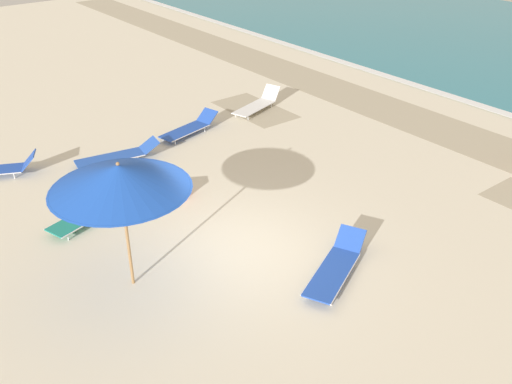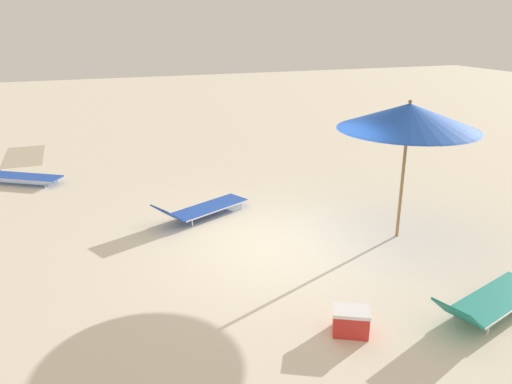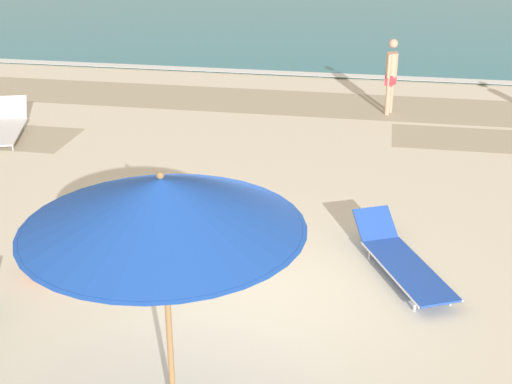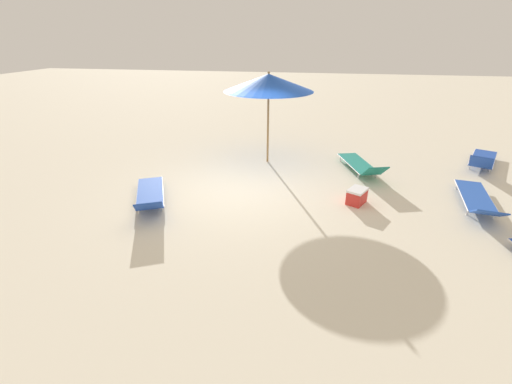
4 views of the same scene
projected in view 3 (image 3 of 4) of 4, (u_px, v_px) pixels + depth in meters
ground_plane at (251, 311)px, 9.25m from camera, size 60.00×60.00×0.16m
ocean_water at (348, 21)px, 28.13m from camera, size 60.00×18.19×0.07m
beach_umbrella at (162, 204)px, 6.36m from camera, size 2.62×2.62×2.70m
sun_lounger_near_water_right at (7, 127)px, 15.29m from camera, size 1.23×2.23×0.62m
sun_lounger_mid_beach_solo at (401, 260)px, 9.91m from camera, size 1.52×2.30×0.53m
beachgoer_shoreline_child at (391, 72)px, 16.51m from camera, size 0.27×0.43×1.76m
cooler_box at (50, 261)px, 9.93m from camera, size 0.55×0.61×0.37m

